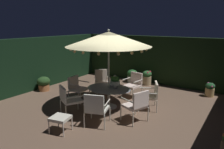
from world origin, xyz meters
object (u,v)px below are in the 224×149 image
at_px(patio_chair_southwest, 96,107).
at_px(patio_chair_west, 137,104).
at_px(centerpiece_planter, 115,81).
at_px(potted_plant_right_near, 44,83).
at_px(patio_chair_north, 151,94).
at_px(patio_chair_east, 102,80).
at_px(potted_plant_back_right, 147,77).
at_px(patio_dining_table, 109,91).
at_px(patio_chair_southeast, 77,87).
at_px(potted_plant_back_left, 132,76).
at_px(ottoman_footrest, 60,119).
at_px(patio_umbrella, 109,39).
at_px(patio_chair_south, 69,98).
at_px(patio_chair_northeast, 134,83).
at_px(potted_plant_left_near, 210,89).

relative_size(patio_chair_southwest, patio_chair_west, 1.01).
distance_m(centerpiece_planter, potted_plant_right_near, 3.67).
bearing_deg(patio_chair_southwest, patio_chair_west, 45.46).
height_order(patio_chair_north, patio_chair_east, patio_chair_east).
bearing_deg(centerpiece_planter, potted_plant_back_right, 94.51).
height_order(patio_dining_table, centerpiece_planter, centerpiece_planter).
bearing_deg(patio_chair_southeast, potted_plant_back_left, 80.94).
xyz_separation_m(patio_chair_west, potted_plant_back_left, (-2.21, 3.80, -0.25)).
xyz_separation_m(centerpiece_planter, ottoman_footrest, (-0.28, -2.25, -0.58)).
xyz_separation_m(patio_umbrella, centerpiece_planter, (0.19, 0.10, -1.40)).
bearing_deg(patio_chair_southwest, potted_plant_back_left, 106.43).
distance_m(patio_dining_table, patio_chair_north, 1.43).
distance_m(potted_plant_back_right, potted_plant_back_left, 0.81).
xyz_separation_m(centerpiece_planter, patio_chair_north, (1.08, 0.56, -0.42)).
relative_size(patio_chair_south, patio_chair_west, 0.99).
xyz_separation_m(patio_chair_east, potted_plant_back_left, (0.15, 2.33, -0.26)).
relative_size(patio_chair_east, patio_chair_south, 1.05).
bearing_deg(patio_chair_east, patio_dining_table, -43.68).
bearing_deg(patio_chair_east, patio_chair_northeast, 18.80).
distance_m(patio_umbrella, potted_plant_back_left, 3.99).
distance_m(patio_chair_southeast, patio_chair_west, 2.79).
bearing_deg(patio_dining_table, patio_chair_east, 136.32).
xyz_separation_m(centerpiece_planter, potted_plant_back_right, (-0.25, 3.18, -0.60)).
xyz_separation_m(patio_umbrella, patio_chair_north, (1.26, 0.66, -1.82)).
height_order(patio_umbrella, potted_plant_right_near, patio_umbrella).
bearing_deg(patio_chair_north, patio_dining_table, -152.41).
xyz_separation_m(patio_chair_north, patio_chair_south, (-1.92, -1.92, 0.03)).
xyz_separation_m(patio_umbrella, patio_chair_southeast, (-1.42, -0.08, -1.84)).
relative_size(patio_chair_southeast, potted_plant_back_right, 1.30).
relative_size(patio_chair_southeast, potted_plant_right_near, 1.47).
relative_size(centerpiece_planter, patio_chair_south, 0.47).
bearing_deg(patio_dining_table, centerpiece_planter, 29.34).
xyz_separation_m(patio_chair_north, potted_plant_left_near, (1.46, 2.52, -0.25)).
xyz_separation_m(patio_chair_east, patio_chair_west, (2.37, -1.47, -0.01)).
height_order(patio_chair_north, ottoman_footrest, patio_chair_north).
bearing_deg(potted_plant_back_right, patio_chair_southeast, -111.87).
relative_size(centerpiece_planter, patio_chair_southwest, 0.46).
bearing_deg(patio_chair_southwest, patio_chair_east, 123.30).
height_order(centerpiece_planter, ottoman_footrest, centerpiece_planter).
relative_size(patio_chair_south, potted_plant_back_right, 1.39).
bearing_deg(ottoman_footrest, potted_plant_back_left, 98.18).
xyz_separation_m(patio_chair_southeast, potted_plant_right_near, (-2.01, 0.04, -0.19)).
bearing_deg(patio_chair_northeast, patio_chair_southeast, -137.63).
bearing_deg(patio_chair_southwest, patio_chair_southeast, 146.68).
relative_size(patio_chair_south, ottoman_footrest, 1.70).
distance_m(patio_umbrella, potted_plant_left_near, 4.68).
bearing_deg(potted_plant_back_left, patio_chair_northeast, -60.12).
xyz_separation_m(patio_chair_north, potted_plant_back_left, (-2.14, 2.65, -0.21)).
height_order(patio_chair_east, potted_plant_back_left, patio_chair_east).
bearing_deg(patio_umbrella, patio_chair_north, 27.59).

